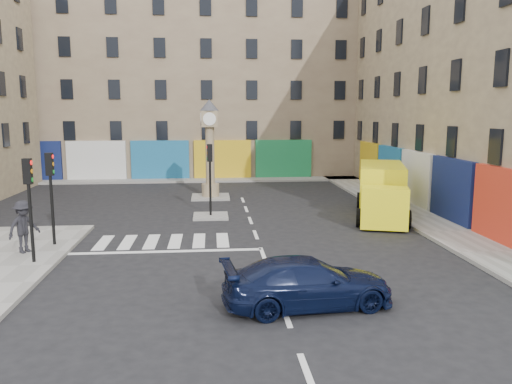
{
  "coord_description": "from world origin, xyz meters",
  "views": [
    {
      "loc": [
        -1.95,
        -17.63,
        5.42
      ],
      "look_at": [
        -0.01,
        3.66,
        2.0
      ],
      "focal_mm": 35.0,
      "sensor_mm": 36.0,
      "label": 1
    }
  ],
  "objects": [
    {
      "name": "pedestrian_dark",
      "position": [
        -9.04,
        1.48,
        1.15
      ],
      "size": [
        1.35,
        1.48,
        2.0
      ],
      "primitive_type": "imported",
      "rotation": [
        0.0,
        0.0,
        0.95
      ],
      "color": "black",
      "rests_on": "sidewalk_left"
    },
    {
      "name": "sidewalk_far",
      "position": [
        -4.0,
        22.2,
        0.07
      ],
      "size": [
        32.0,
        2.4,
        0.15
      ],
      "primitive_type": "cube",
      "color": "gray",
      "rests_on": "ground"
    },
    {
      "name": "yellow_van",
      "position": [
        6.98,
        7.55,
        1.33
      ],
      "size": [
        4.22,
        7.67,
        2.68
      ],
      "rotation": [
        0.0,
        0.0,
        -0.3
      ],
      "color": "yellow",
      "rests_on": "ground"
    },
    {
      "name": "island_far",
      "position": [
        -2.0,
        14.0,
        0.06
      ],
      "size": [
        2.4,
        2.4,
        0.12
      ],
      "primitive_type": "cube",
      "color": "gray",
      "rests_on": "ground"
    },
    {
      "name": "traffic_light_left_far",
      "position": [
        -8.3,
        2.6,
        2.62
      ],
      "size": [
        0.28,
        0.22,
        3.7
      ],
      "color": "black",
      "rests_on": "sidewalk_left"
    },
    {
      "name": "sidewalk_right",
      "position": [
        8.7,
        10.0,
        0.07
      ],
      "size": [
        2.6,
        30.0,
        0.15
      ],
      "primitive_type": "cube",
      "color": "gray",
      "rests_on": "ground"
    },
    {
      "name": "traffic_light_left_near",
      "position": [
        -8.3,
        0.2,
        2.62
      ],
      "size": [
        0.28,
        0.22,
        3.7
      ],
      "color": "black",
      "rests_on": "sidewalk_left"
    },
    {
      "name": "building_far",
      "position": [
        -4.0,
        28.0,
        8.5
      ],
      "size": [
        32.0,
        10.0,
        17.0
      ],
      "primitive_type": "cube",
      "color": "#89775B",
      "rests_on": "ground"
    },
    {
      "name": "navy_sedan",
      "position": [
        0.71,
        -4.42,
        0.7
      ],
      "size": [
        5.02,
        2.52,
        1.4
      ],
      "primitive_type": "imported",
      "rotation": [
        0.0,
        0.0,
        1.69
      ],
      "color": "black",
      "rests_on": "ground"
    },
    {
      "name": "building_right",
      "position": [
        15.0,
        10.0,
        8.0
      ],
      "size": [
        10.0,
        30.0,
        16.0
      ],
      "primitive_type": "cube",
      "color": "tan",
      "rests_on": "ground"
    },
    {
      "name": "ground",
      "position": [
        0.0,
        0.0,
        0.0
      ],
      "size": [
        120.0,
        120.0,
        0.0
      ],
      "primitive_type": "plane",
      "color": "black",
      "rests_on": "ground"
    },
    {
      "name": "traffic_light_island",
      "position": [
        -2.0,
        8.0,
        2.59
      ],
      "size": [
        0.28,
        0.22,
        3.7
      ],
      "color": "black",
      "rests_on": "island_near"
    },
    {
      "name": "island_near",
      "position": [
        -2.0,
        8.0,
        0.06
      ],
      "size": [
        1.8,
        1.8,
        0.12
      ],
      "primitive_type": "cube",
      "color": "gray",
      "rests_on": "ground"
    },
    {
      "name": "clock_pillar",
      "position": [
        -2.0,
        14.0,
        3.55
      ],
      "size": [
        1.2,
        1.2,
        6.1
      ],
      "color": "tan",
      "rests_on": "island_far"
    }
  ]
}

